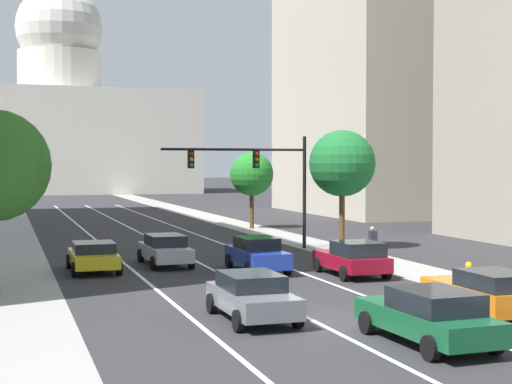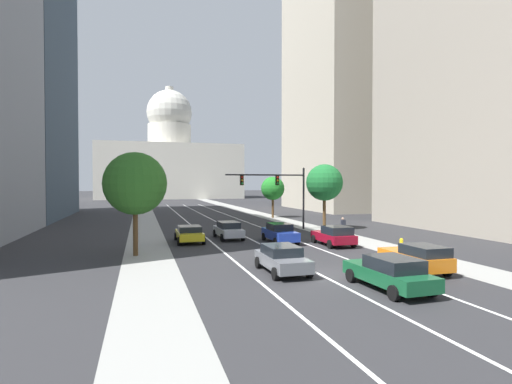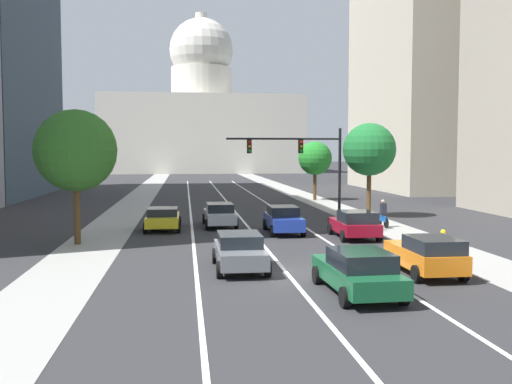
% 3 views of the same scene
% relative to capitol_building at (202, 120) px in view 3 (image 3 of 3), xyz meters
% --- Properties ---
extents(ground_plane, '(400.00, 400.00, 0.00)m').
position_rel_capitol_building_xyz_m(ground_plane, '(0.00, -71.15, -11.69)').
color(ground_plane, '#2B2B2D').
extents(sidewalk_left, '(3.11, 130.00, 0.01)m').
position_rel_capitol_building_xyz_m(sidewalk_left, '(-8.48, -76.15, -11.68)').
color(sidewalk_left, gray).
rests_on(sidewalk_left, ground).
extents(sidewalk_right, '(3.11, 130.00, 0.01)m').
position_rel_capitol_building_xyz_m(sidewalk_right, '(8.48, -76.15, -11.68)').
color(sidewalk_right, gray).
rests_on(sidewalk_right, ground).
extents(lane_stripe_left, '(0.16, 90.00, 0.01)m').
position_rel_capitol_building_xyz_m(lane_stripe_left, '(-3.46, -86.15, -11.67)').
color(lane_stripe_left, white).
rests_on(lane_stripe_left, ground).
extents(lane_stripe_center, '(0.16, 90.00, 0.01)m').
position_rel_capitol_building_xyz_m(lane_stripe_center, '(0.00, -86.15, -11.67)').
color(lane_stripe_center, white).
rests_on(lane_stripe_center, ground).
extents(lane_stripe_right, '(0.16, 90.00, 0.01)m').
position_rel_capitol_building_xyz_m(lane_stripe_right, '(3.46, -86.15, -11.67)').
color(lane_stripe_right, white).
rests_on(lane_stripe_right, ground).
extents(capitol_building, '(43.36, 22.11, 35.24)m').
position_rel_capitol_building_xyz_m(capitol_building, '(0.00, 0.00, 0.00)').
color(capitol_building, beige).
rests_on(capitol_building, ground).
extents(car_orange, '(1.98, 4.24, 1.53)m').
position_rel_capitol_building_xyz_m(car_orange, '(5.20, -112.21, -10.88)').
color(car_orange, orange).
rests_on(car_orange, ground).
extents(car_green, '(2.21, 4.84, 1.50)m').
position_rel_capitol_building_xyz_m(car_green, '(1.74, -114.85, -10.91)').
color(car_green, '#14512D').
rests_on(car_green, ground).
extents(car_blue, '(1.97, 4.61, 1.54)m').
position_rel_capitol_building_xyz_m(car_blue, '(1.73, -100.12, -10.89)').
color(car_blue, '#1E389E').
rests_on(car_blue, ground).
extents(car_silver, '(2.04, 4.66, 1.46)m').
position_rel_capitol_building_xyz_m(car_silver, '(-1.73, -96.74, -10.92)').
color(car_silver, '#B2B5BA').
rests_on(car_silver, ground).
extents(car_gray, '(2.04, 4.34, 1.43)m').
position_rel_capitol_building_xyz_m(car_gray, '(-1.73, -110.30, -10.93)').
color(car_gray, slate).
rests_on(car_gray, ground).
extents(car_crimson, '(2.15, 4.25, 1.52)m').
position_rel_capitol_building_xyz_m(car_crimson, '(5.19, -102.72, -10.90)').
color(car_crimson, maroon).
rests_on(car_crimson, ground).
extents(car_yellow, '(2.14, 4.35, 1.34)m').
position_rel_capitol_building_xyz_m(car_yellow, '(-5.20, -97.96, -10.97)').
color(car_yellow, yellow).
rests_on(car_yellow, ground).
extents(traffic_signal_mast, '(8.31, 0.39, 6.34)m').
position_rel_capitol_building_xyz_m(traffic_signal_mast, '(4.55, -91.90, -7.26)').
color(traffic_signal_mast, black).
rests_on(traffic_signal_mast, ground).
extents(fire_hydrant, '(0.26, 0.35, 0.91)m').
position_rel_capitol_building_xyz_m(fire_hydrant, '(8.57, -106.26, -11.22)').
color(fire_hydrant, yellow).
rests_on(fire_hydrant, ground).
extents(cyclist, '(0.38, 1.70, 1.72)m').
position_rel_capitol_building_xyz_m(cyclist, '(8.25, -98.43, -10.83)').
color(cyclist, black).
rests_on(cyclist, ground).
extents(street_tree_far_right, '(3.21, 3.21, 5.64)m').
position_rel_capitol_building_xyz_m(street_tree_far_right, '(8.52, -78.01, -7.67)').
color(street_tree_far_right, '#51381E').
rests_on(street_tree_far_right, ground).
extents(street_tree_near_right, '(3.74, 3.74, 6.69)m').
position_rel_capitol_building_xyz_m(street_tree_near_right, '(9.11, -92.87, -6.88)').
color(street_tree_near_right, '#51381E').
rests_on(street_tree_near_right, ground).
extents(street_tree_mid_left, '(4.10, 4.10, 6.79)m').
position_rel_capitol_building_xyz_m(street_tree_mid_left, '(-9.27, -103.01, -6.96)').
color(street_tree_mid_left, '#51381E').
rests_on(street_tree_mid_left, ground).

